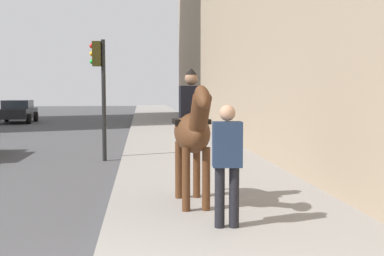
# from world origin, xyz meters

# --- Properties ---
(mounted_horse_near) EXTENTS (2.15, 0.63, 2.26)m
(mounted_horse_near) POSITION_xyz_m (3.96, -1.40, 1.37)
(mounted_horse_near) COLOR #4C2B16
(mounted_horse_near) RESTS_ON sidewalk_slab
(pedestrian_greeting) EXTENTS (0.29, 0.42, 1.70)m
(pedestrian_greeting) POSITION_xyz_m (2.66, -1.73, 1.10)
(pedestrian_greeting) COLOR black
(pedestrian_greeting) RESTS_ON sidewalk_slab
(car_mid_lane) EXTENTS (3.97, 2.20, 1.44)m
(car_mid_lane) POSITION_xyz_m (26.80, 7.27, 0.75)
(car_mid_lane) COLOR black
(car_mid_lane) RESTS_ON ground
(traffic_light_near_curb) EXTENTS (0.20, 0.44, 3.46)m
(traffic_light_near_curb) POSITION_xyz_m (9.83, 0.59, 2.34)
(traffic_light_near_curb) COLOR black
(traffic_light_near_curb) RESTS_ON ground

